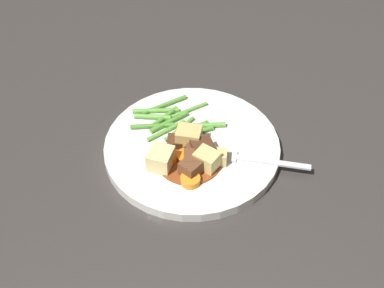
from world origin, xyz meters
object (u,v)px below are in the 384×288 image
at_px(meat_chunk_2, 175,144).
at_px(fork, 250,159).
at_px(potato_chunk_0, 189,137).
at_px(meat_chunk_1, 202,150).
at_px(meat_chunk_4, 190,149).
at_px(meat_chunk_3, 197,160).
at_px(potato_chunk_2, 161,159).
at_px(meat_chunk_0, 191,168).
at_px(carrot_slice_3, 196,145).
at_px(dinner_plate, 192,148).
at_px(carrot_slice_2, 167,157).
at_px(potato_chunk_1, 218,157).
at_px(potato_chunk_3, 207,160).
at_px(carrot_slice_1, 190,180).
at_px(carrot_slice_0, 186,156).

relative_size(meat_chunk_2, fork, 0.15).
height_order(potato_chunk_0, meat_chunk_1, potato_chunk_0).
distance_m(meat_chunk_1, meat_chunk_4, 0.02).
height_order(meat_chunk_3, meat_chunk_4, meat_chunk_3).
bearing_deg(potato_chunk_2, meat_chunk_0, 65.04).
xyz_separation_m(carrot_slice_3, potato_chunk_0, (-0.01, -0.01, 0.01)).
xyz_separation_m(dinner_plate, potato_chunk_0, (0.00, -0.01, 0.02)).
distance_m(carrot_slice_3, meat_chunk_1, 0.02).
bearing_deg(meat_chunk_1, carrot_slice_2, -85.69).
distance_m(potato_chunk_0, meat_chunk_4, 0.02).
height_order(meat_chunk_1, fork, meat_chunk_1).
bearing_deg(potato_chunk_0, meat_chunk_4, 1.07).
height_order(potato_chunk_1, meat_chunk_2, potato_chunk_1).
bearing_deg(meat_chunk_0, carrot_slice_3, 166.24).
distance_m(meat_chunk_3, fork, 0.09).
bearing_deg(meat_chunk_2, potato_chunk_2, -33.70).
relative_size(potato_chunk_2, potato_chunk_3, 1.09).
bearing_deg(meat_chunk_3, meat_chunk_0, -34.78).
bearing_deg(potato_chunk_1, potato_chunk_2, -89.93).
distance_m(carrot_slice_1, carrot_slice_3, 0.07).
xyz_separation_m(potato_chunk_3, fork, (-0.01, 0.07, -0.01)).
height_order(carrot_slice_0, meat_chunk_4, meat_chunk_4).
height_order(carrot_slice_0, potato_chunk_0, potato_chunk_0).
distance_m(carrot_slice_0, carrot_slice_2, 0.03).
height_order(potato_chunk_1, potato_chunk_2, potato_chunk_2).
distance_m(meat_chunk_4, fork, 0.10).
bearing_deg(meat_chunk_1, meat_chunk_2, -118.52).
height_order(meat_chunk_4, fork, meat_chunk_4).
relative_size(potato_chunk_3, meat_chunk_4, 1.42).
bearing_deg(potato_chunk_3, potato_chunk_2, -97.00).
bearing_deg(dinner_plate, carrot_slice_2, -53.60).
xyz_separation_m(potato_chunk_2, potato_chunk_3, (0.01, 0.07, -0.00)).
distance_m(meat_chunk_1, meat_chunk_3, 0.02).
relative_size(potato_chunk_0, meat_chunk_2, 1.53).
relative_size(carrot_slice_1, fork, 0.17).
xyz_separation_m(carrot_slice_2, meat_chunk_3, (0.02, 0.05, 0.01)).
xyz_separation_m(carrot_slice_2, meat_chunk_2, (-0.03, 0.02, 0.00)).
xyz_separation_m(dinner_plate, carrot_slice_0, (0.03, -0.01, 0.01)).
bearing_deg(potato_chunk_1, carrot_slice_1, -50.14).
bearing_deg(potato_chunk_0, meat_chunk_1, 34.92).
height_order(potato_chunk_2, meat_chunk_3, potato_chunk_2).
bearing_deg(potato_chunk_1, dinner_plate, -139.62).
xyz_separation_m(carrot_slice_0, meat_chunk_3, (0.02, 0.02, 0.01)).
height_order(carrot_slice_2, potato_chunk_3, potato_chunk_3).
distance_m(potato_chunk_2, meat_chunk_2, 0.05).
height_order(potato_chunk_1, meat_chunk_3, meat_chunk_3).
xyz_separation_m(carrot_slice_0, potato_chunk_3, (0.02, 0.03, 0.01)).
bearing_deg(potato_chunk_0, meat_chunk_3, 9.18).
bearing_deg(potato_chunk_3, carrot_slice_0, -122.69).
bearing_deg(meat_chunk_4, carrot_slice_1, -4.99).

